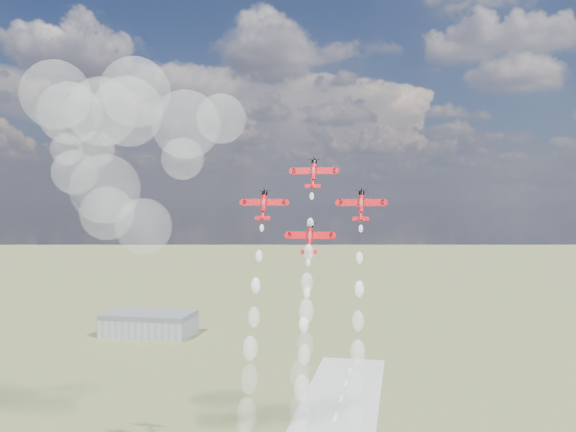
{
  "coord_description": "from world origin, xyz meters",
  "views": [
    {
      "loc": [
        23.92,
        -146.76,
        79.86
      ],
      "look_at": [
        -4.61,
        2.44,
        74.91
      ],
      "focal_mm": 38.0,
      "sensor_mm": 36.0,
      "label": 1
    }
  ],
  "objects_px": {
    "plane_slot": "(310,238)",
    "plane_lead": "(314,173)",
    "hangar": "(149,324)",
    "plane_right": "(361,205)",
    "plane_left": "(264,205)"
  },
  "relations": [
    {
      "from": "plane_slot",
      "to": "plane_right",
      "type": "bearing_deg",
      "value": 14.06
    },
    {
      "from": "hangar",
      "to": "plane_lead",
      "type": "height_order",
      "value": "plane_lead"
    },
    {
      "from": "hangar",
      "to": "plane_left",
      "type": "distance_m",
      "value": 220.34
    },
    {
      "from": "hangar",
      "to": "plane_left",
      "type": "height_order",
      "value": "plane_left"
    },
    {
      "from": "hangar",
      "to": "plane_right",
      "type": "distance_m",
      "value": 233.4
    },
    {
      "from": "plane_right",
      "to": "plane_slot",
      "type": "bearing_deg",
      "value": -165.94
    },
    {
      "from": "plane_lead",
      "to": "plane_slot",
      "type": "relative_size",
      "value": 1.0
    },
    {
      "from": "plane_right",
      "to": "plane_slot",
      "type": "distance_m",
      "value": 14.9
    },
    {
      "from": "plane_left",
      "to": "plane_right",
      "type": "xyz_separation_m",
      "value": [
        24.41,
        0.0,
        0.0
      ]
    },
    {
      "from": "hangar",
      "to": "plane_left",
      "type": "bearing_deg",
      "value": -58.42
    },
    {
      "from": "plane_slot",
      "to": "plane_lead",
      "type": "bearing_deg",
      "value": 90.0
    },
    {
      "from": "hangar",
      "to": "plane_right",
      "type": "height_order",
      "value": "plane_right"
    },
    {
      "from": "plane_lead",
      "to": "hangar",
      "type": "bearing_deg",
      "value": 124.81
    },
    {
      "from": "hangar",
      "to": "plane_slot",
      "type": "xyz_separation_m",
      "value": [
        121.39,
        -180.7,
        63.23
      ]
    },
    {
      "from": "hangar",
      "to": "plane_lead",
      "type": "xyz_separation_m",
      "value": [
        121.39,
        -174.59,
        79.19
      ]
    }
  ]
}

